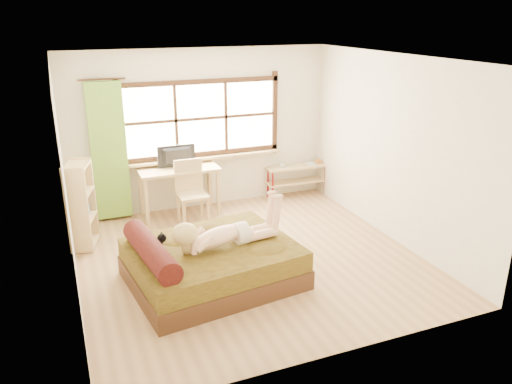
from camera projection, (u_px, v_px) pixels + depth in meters
name	position (u px, v px, depth m)	size (l,w,h in m)	color
floor	(249.00, 258.00, 6.93)	(4.50, 4.50, 0.00)	#9E754C
ceiling	(248.00, 58.00, 6.02)	(4.50, 4.50, 0.00)	white
wall_back	(201.00, 130.00, 8.44)	(4.50, 4.50, 0.00)	silver
wall_front	(338.00, 232.00, 4.51)	(4.50, 4.50, 0.00)	silver
wall_left	(65.00, 187.00, 5.69)	(4.50, 4.50, 0.00)	silver
wall_right	(393.00, 149.00, 7.26)	(4.50, 4.50, 0.00)	silver
window	(202.00, 121.00, 8.36)	(2.80, 0.16, 1.46)	#FFEDBF
curtain	(109.00, 152.00, 7.87)	(0.55, 0.10, 2.20)	#529528
bed	(209.00, 263.00, 6.24)	(2.19, 1.84, 0.76)	#351D10
woman	(225.00, 223.00, 6.09)	(1.40, 0.40, 0.60)	beige
kitten	(152.00, 243.00, 5.98)	(0.30, 0.12, 0.24)	black
desk	(179.00, 174.00, 8.23)	(1.31, 0.61, 0.82)	tan
monitor	(177.00, 157.00, 8.17)	(0.63, 0.08, 0.36)	black
chair	(191.00, 188.00, 8.00)	(0.46, 0.46, 1.02)	tan
pipe_shelf	(297.00, 174.00, 9.21)	(1.16, 0.32, 0.65)	tan
cup	(282.00, 165.00, 9.04)	(0.12, 0.12, 0.09)	gray
book	(307.00, 164.00, 9.22)	(0.16, 0.22, 0.02)	gray
bookshelf	(81.00, 205.00, 7.11)	(0.44, 0.61, 1.26)	tan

